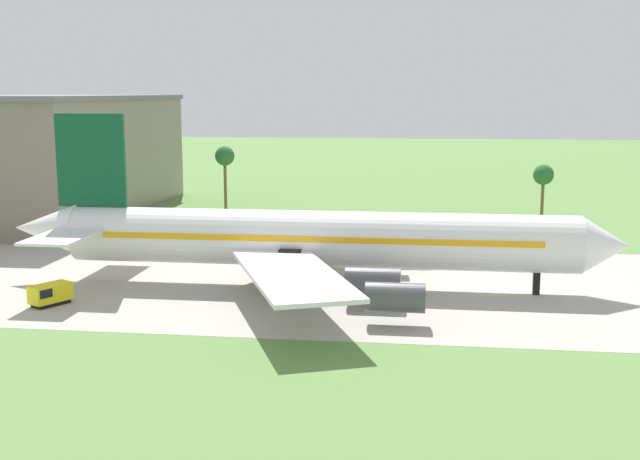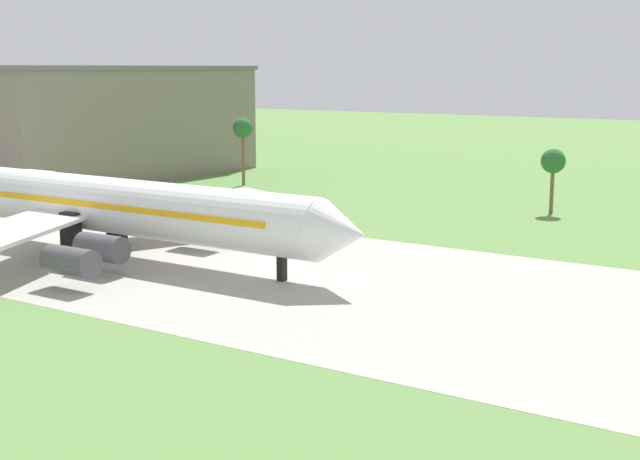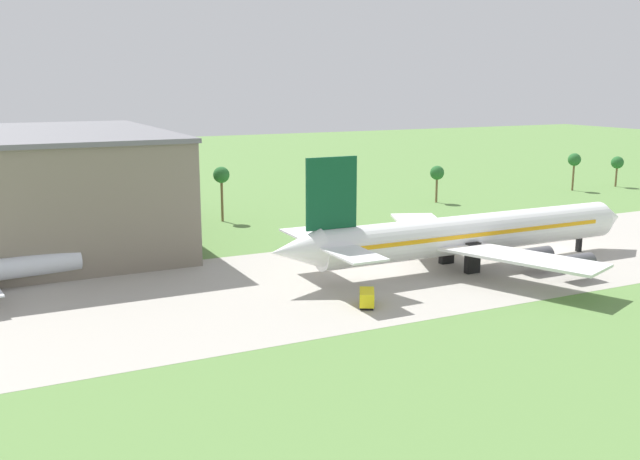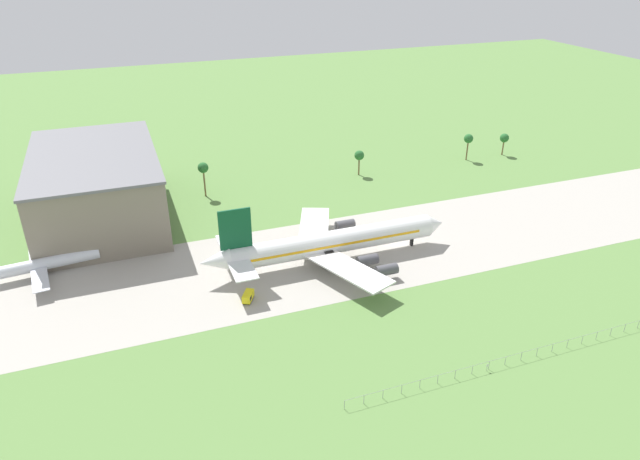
{
  "view_description": "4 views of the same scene",
  "coord_description": "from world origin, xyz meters",
  "views": [
    {
      "loc": [
        -9.54,
        -90.44,
        21.98
      ],
      "look_at": [
        -21.16,
        -2.28,
        6.66
      ],
      "focal_mm": 45.0,
      "sensor_mm": 36.0,
      "label": 1
    },
    {
      "loc": [
        53.92,
        -72.74,
        21.11
      ],
      "look_at": [
        7.43,
        -2.28,
        5.66
      ],
      "focal_mm": 50.0,
      "sensor_mm": 36.0,
      "label": 2
    },
    {
      "loc": [
        -95.28,
        -95.06,
        30.34
      ],
      "look_at": [
        -49.75,
        -2.28,
        8.83
      ],
      "focal_mm": 40.0,
      "sensor_mm": 36.0,
      "label": 3
    },
    {
      "loc": [
        -72.13,
        -128.38,
        78.41
      ],
      "look_at": [
        -22.56,
        5.0,
        6.0
      ],
      "focal_mm": 32.0,
      "sensor_mm": 36.0,
      "label": 4
    }
  ],
  "objects": [
    {
      "name": "ground_plane",
      "position": [
        0.0,
        0.0,
        0.0
      ],
      "size": [
        600.0,
        600.0,
        0.0
      ],
      "primitive_type": "plane",
      "color": "#5B8442"
    },
    {
      "name": "terminal_building",
      "position": [
        -79.85,
        47.9,
        10.73
      ],
      "size": [
        36.72,
        61.2,
        21.43
      ],
      "color": "slate",
      "rests_on": "ground_plane"
    },
    {
      "name": "no_stopping_sign",
      "position": [
        -8.66,
        -55.31,
        1.05
      ],
      "size": [
        0.44,
        0.08,
        1.68
      ],
      "color": "gray",
      "rests_on": "ground_plane"
    },
    {
      "name": "palm_tree_row",
      "position": [
        24.25,
        53.9,
        8.29
      ],
      "size": [
        125.17,
        3.6,
        12.19
      ],
      "color": "brown",
      "rests_on": "ground_plane"
    },
    {
      "name": "perimeter_fence",
      "position": [
        0.0,
        -55.0,
        1.45
      ],
      "size": [
        80.1,
        0.1,
        2.1
      ],
      "color": "gray",
      "rests_on": "ground_plane"
    },
    {
      "name": "jet_airliner",
      "position": [
        -22.43,
        -2.28,
        5.61
      ],
      "size": [
        70.16,
        51.36,
        19.59
      ],
      "color": "white",
      "rests_on": "ground_plane"
    },
    {
      "name": "baggage_tug",
      "position": [
        -48.17,
        -13.66,
        1.22
      ],
      "size": [
        3.84,
        4.71,
        2.26
      ],
      "color": "black",
      "rests_on": "ground_plane"
    },
    {
      "name": "taxiway_strip",
      "position": [
        0.0,
        0.0,
        0.01
      ],
      "size": [
        320.0,
        44.0,
        0.02
      ],
      "color": "#A8A399",
      "rests_on": "ground_plane"
    },
    {
      "name": "regional_aircraft",
      "position": [
        -96.54,
        17.11,
        3.04
      ],
      "size": [
        30.43,
        27.5,
        9.23
      ],
      "color": "silver",
      "rests_on": "ground_plane"
    }
  ]
}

